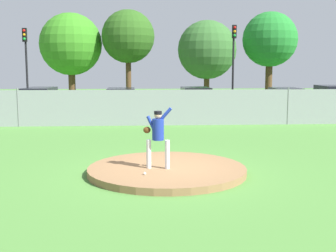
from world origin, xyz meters
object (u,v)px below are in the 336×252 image
Objects in this scene: traffic_light_far at (234,53)px; parked_car_slate at (334,101)px; parked_car_navy at (285,102)px; parked_car_silver at (40,103)px; parked_car_red at (196,102)px; baseball at (145,174)px; parked_car_champagne at (121,102)px; traffic_cone_orange at (256,116)px; pitcher_youth at (158,133)px; traffic_light_near at (26,55)px.

parked_car_slate is at bearing -36.82° from traffic_light_far.
parked_car_silver is at bearing 178.49° from parked_car_navy.
parked_car_silver is 1.01× the size of parked_car_red.
traffic_light_far is (6.30, 19.24, 3.65)m from baseball.
traffic_light_far is at bearing 17.28° from parked_car_silver.
parked_car_slate is at bearing 3.35° from parked_car_navy.
parked_car_navy reaches higher than baseball.
parked_car_red is (3.22, 15.43, 0.58)m from baseball.
parked_car_champagne is at bearing 94.76° from baseball.
parked_car_slate is 0.92× the size of parked_car_champagne.
traffic_cone_orange is (6.24, 12.69, 0.04)m from baseball.
traffic_light_far is at bearing 89.52° from traffic_cone_orange.
parked_car_champagne is (4.82, 0.24, -0.03)m from parked_car_silver.
traffic_light_far is at bearing 143.18° from parked_car_slate.
pitcher_youth is 22.83× the size of baseball.
parked_car_champagne is at bearing 178.02° from parked_car_slate.
pitcher_youth is 13.37m from traffic_cone_orange.
baseball is at bearing -116.19° from traffic_cone_orange.
parked_car_navy is at bearing -61.19° from traffic_light_far.
parked_car_navy is at bearing 43.76° from traffic_cone_orange.
parked_car_slate reaches higher than baseball.
pitcher_youth reaches higher than baseball.
parked_car_silver is at bearing 113.86° from pitcher_youth.
parked_car_champagne is at bearing -154.52° from traffic_light_far.
parked_car_red is at bearing 78.21° from baseball.
traffic_light_near reaches higher than pitcher_youth.
traffic_cone_orange is (7.55, -2.92, -0.53)m from parked_car_champagne.
traffic_light_far is (-5.44, 4.07, 3.02)m from parked_car_slate.
traffic_light_near is at bearing 149.88° from parked_car_champagne.
parked_car_red is at bearing -128.95° from traffic_light_far.
parked_car_red is 0.85× the size of traffic_light_near.
parked_car_silver is 5.25m from traffic_light_near.
traffic_cone_orange is at bearing -90.48° from traffic_light_far.
parked_car_red is 0.81× the size of traffic_light_far.
parked_car_slate is (11.37, 14.45, -0.32)m from pitcher_youth.
parked_car_silver reaches higher than traffic_cone_orange.
parked_car_navy is at bearing 59.90° from pitcher_youth.
parked_car_champagne is at bearing 176.36° from parked_car_navy.
traffic_light_near is (-11.06, 3.98, 2.90)m from parked_car_red.
parked_car_slate is 20.24m from traffic_light_near.
parked_car_champagne is at bearing 158.82° from traffic_cone_orange.
parked_car_navy is (8.27, 14.27, -0.37)m from pitcher_youth.
parked_car_slate is 0.75× the size of traffic_light_far.
parked_car_champagne is 0.86× the size of traffic_light_near.
parked_car_navy is at bearing -3.64° from parked_car_champagne.
traffic_cone_orange reaches higher than baseball.
parked_car_navy is at bearing -176.65° from parked_car_slate.
parked_car_slate is 7.86× the size of traffic_cone_orange.
pitcher_youth is 0.40× the size of parked_car_navy.
pitcher_youth is 1.24m from baseball.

